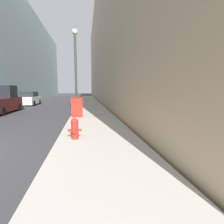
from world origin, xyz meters
TOP-DOWN VIEW (x-y plane):
  - sidewalk_right at (5.12, 18.00)m, footprint 2.97×60.00m
  - building_right_stone at (12.70, 26.00)m, footprint 12.00×60.00m
  - fire_hydrant at (4.27, 1.24)m, footprint 0.50×0.38m
  - trash_bin at (4.11, 6.48)m, footprint 0.71×0.60m
  - lamppost at (3.95, 9.08)m, footprint 0.43×0.43m
  - parked_sedan_near at (-2.28, 18.16)m, footprint 1.88×4.37m

SIDE VIEW (x-z plane):
  - sidewalk_right at x=5.12m, z-range 0.00..0.14m
  - fire_hydrant at x=4.27m, z-range 0.16..0.92m
  - parked_sedan_near at x=-2.28m, z-range -0.07..1.62m
  - trash_bin at x=4.11m, z-range 0.16..1.45m
  - lamppost at x=3.95m, z-range 0.54..6.86m
  - building_right_stone at x=12.70m, z-range 0.00..18.93m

